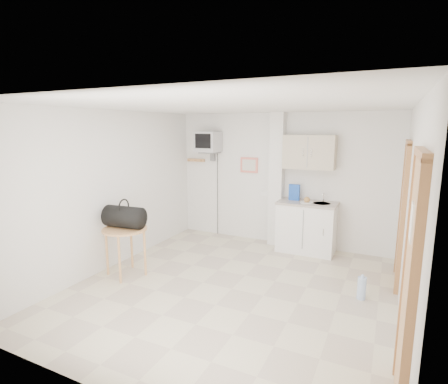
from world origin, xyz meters
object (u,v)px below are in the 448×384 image
at_px(crt_television, 208,142).
at_px(water_bottle, 362,288).
at_px(duffel_bag, 124,217).
at_px(round_table, 125,234).

distance_m(crt_television, water_bottle, 3.90).
bearing_deg(water_bottle, duffel_bag, -167.95).
relative_size(crt_television, water_bottle, 6.37).
xyz_separation_m(round_table, duffel_bag, (-0.03, 0.04, 0.26)).
height_order(crt_television, duffel_bag, crt_television).
distance_m(round_table, duffel_bag, 0.27).
xyz_separation_m(crt_television, round_table, (-0.20, -2.29, -1.29)).
bearing_deg(round_table, duffel_bag, 124.95).
xyz_separation_m(round_table, water_bottle, (3.31, 0.75, -0.49)).
distance_m(duffel_bag, water_bottle, 3.49).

